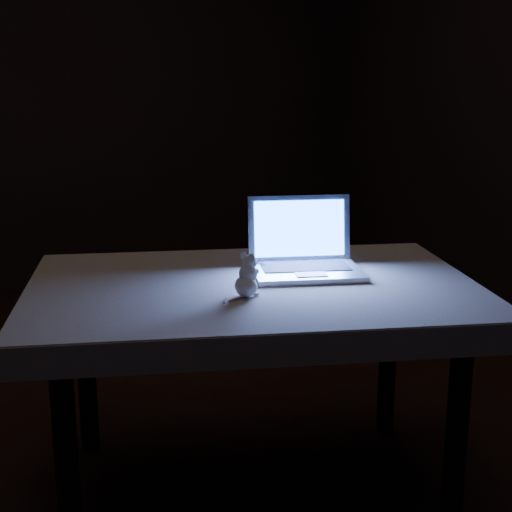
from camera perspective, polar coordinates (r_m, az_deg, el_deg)
floor at (r=2.61m, az=-3.78°, el=-16.06°), size 5.00×5.00×0.00m
back_wall at (r=4.64m, az=-18.26°, el=13.29°), size 4.50×0.04×2.60m
table at (r=2.36m, az=-0.22°, el=-10.16°), size 1.47×1.23×0.68m
tablecloth at (r=2.23m, az=-0.03°, el=-3.30°), size 1.48×1.11×0.08m
laptop at (r=2.31m, az=3.98°, el=1.31°), size 0.43×0.40×0.23m
plush_mouse at (r=2.09m, az=-0.78°, el=-1.49°), size 0.10×0.10×0.13m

